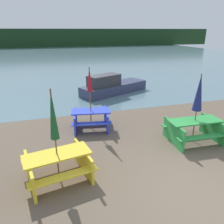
{
  "coord_description": "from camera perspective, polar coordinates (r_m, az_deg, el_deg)",
  "views": [
    {
      "loc": [
        -3.09,
        -3.47,
        3.71
      ],
      "look_at": [
        -0.92,
        3.82,
        0.85
      ],
      "focal_mm": 35.0,
      "sensor_mm": 36.0,
      "label": 1
    }
  ],
  "objects": [
    {
      "name": "boat",
      "position": [
        13.58,
        -0.06,
        6.73
      ],
      "size": [
        4.61,
        3.0,
        1.23
      ],
      "rotation": [
        0.0,
        0.0,
        0.42
      ],
      "color": "#333856",
      "rests_on": "water"
    },
    {
      "name": "ground_plane",
      "position": [
        5.95,
        20.61,
        -19.58
      ],
      "size": [
        60.0,
        60.0,
        0.0
      ],
      "primitive_type": "plane",
      "color": "brown"
    },
    {
      "name": "umbrella_crimson",
      "position": [
        8.27,
        -5.87,
        8.1
      ],
      "size": [
        0.21,
        0.21,
        2.45
      ],
      "color": "brown",
      "rests_on": "ground_plane"
    },
    {
      "name": "picnic_table_blue",
      "position": [
        8.71,
        -5.52,
        -1.49
      ],
      "size": [
        1.71,
        1.61,
        0.75
      ],
      "rotation": [
        0.0,
        0.0,
        -0.17
      ],
      "color": "blue",
      "rests_on": "ground_plane"
    },
    {
      "name": "picnic_table_yellow",
      "position": [
        6.01,
        -13.96,
        -12.98
      ],
      "size": [
        1.91,
        1.67,
        0.75
      ],
      "rotation": [
        0.0,
        0.0,
        0.19
      ],
      "color": "yellow",
      "rests_on": "ground_plane"
    },
    {
      "name": "water",
      "position": [
        34.87,
        -11.79,
        14.1
      ],
      "size": [
        60.0,
        50.0,
        0.0
      ],
      "color": "slate",
      "rests_on": "ground_plane"
    },
    {
      "name": "umbrella_navy",
      "position": [
        7.77,
        21.77,
        4.65
      ],
      "size": [
        0.32,
        0.32,
        2.4
      ],
      "color": "brown",
      "rests_on": "ground_plane"
    },
    {
      "name": "umbrella_darkgreen",
      "position": [
        5.39,
        -15.18,
        -0.91
      ],
      "size": [
        0.22,
        0.22,
        2.46
      ],
      "color": "brown",
      "rests_on": "ground_plane"
    },
    {
      "name": "picnic_table_green",
      "position": [
        8.19,
        20.59,
        -4.05
      ],
      "size": [
        1.9,
        1.47,
        0.8
      ],
      "rotation": [
        0.0,
        0.0,
        -0.05
      ],
      "color": "green",
      "rests_on": "ground_plane"
    },
    {
      "name": "far_treeline",
      "position": [
        54.65,
        -14.08,
        18.26
      ],
      "size": [
        80.0,
        1.6,
        4.0
      ],
      "color": "#193319",
      "rests_on": "water"
    }
  ]
}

